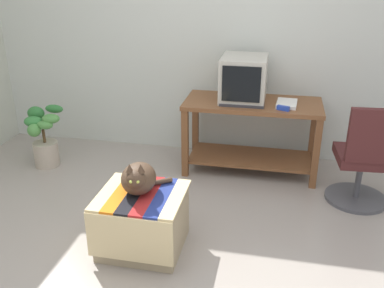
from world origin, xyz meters
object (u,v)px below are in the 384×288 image
at_px(book, 287,104).
at_px(office_chair, 364,162).
at_px(tv_monitor, 244,79).
at_px(ottoman_with_blanket, 142,221).
at_px(cat, 139,178).
at_px(desk, 252,125).
at_px(potted_plant, 44,137).
at_px(keyboard, 242,104).
at_px(stapler, 283,108).

bearing_deg(book, office_chair, -28.78).
relative_size(tv_monitor, ottoman_with_blanket, 0.85).
relative_size(cat, office_chair, 0.43).
height_order(tv_monitor, cat, tv_monitor).
relative_size(book, office_chair, 0.30).
bearing_deg(tv_monitor, desk, -25.24).
distance_m(desk, potted_plant, 2.05).
distance_m(keyboard, office_chair, 1.15).
distance_m(desk, keyboard, 0.29).
bearing_deg(stapler, desk, 74.12).
distance_m(tv_monitor, book, 0.46).
distance_m(desk, tv_monitor, 0.44).
distance_m(ottoman_with_blanket, stapler, 1.61).
distance_m(ottoman_with_blanket, potted_plant, 1.77).
height_order(ottoman_with_blanket, stapler, stapler).
bearing_deg(tv_monitor, keyboard, -87.25).
xyz_separation_m(keyboard, stapler, (0.37, -0.07, 0.01)).
bearing_deg(keyboard, book, 12.21).
height_order(keyboard, potted_plant, keyboard).
bearing_deg(office_chair, tv_monitor, -29.47).
height_order(ottoman_with_blanket, office_chair, office_chair).
relative_size(tv_monitor, office_chair, 0.57).
height_order(desk, ottoman_with_blanket, desk).
relative_size(desk, office_chair, 1.43).
height_order(cat, office_chair, office_chair).
relative_size(keyboard, book, 1.48).
distance_m(potted_plant, stapler, 2.34).
bearing_deg(ottoman_with_blanket, keyboard, 66.89).
bearing_deg(book, tv_monitor, 171.34).
bearing_deg(book, ottoman_with_blanket, -121.01).
bearing_deg(potted_plant, cat, -38.46).
distance_m(keyboard, potted_plant, 1.99).
xyz_separation_m(cat, potted_plant, (-1.36, 1.08, -0.24)).
distance_m(tv_monitor, keyboard, 0.26).
height_order(book, cat, book).
relative_size(potted_plant, office_chair, 0.68).
distance_m(tv_monitor, cat, 1.59).
bearing_deg(stapler, keyboard, 99.22).
height_order(ottoman_with_blanket, cat, cat).
height_order(desk, office_chair, office_chair).
bearing_deg(tv_monitor, book, -12.52).
relative_size(desk, stapler, 11.58).
bearing_deg(desk, tv_monitor, 154.76).
relative_size(tv_monitor, cat, 1.32).
relative_size(desk, potted_plant, 2.11).
height_order(book, stapler, stapler).
bearing_deg(stapler, book, 8.90).
distance_m(desk, office_chair, 1.07).
height_order(keyboard, book, book).
relative_size(keyboard, ottoman_with_blanket, 0.68).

